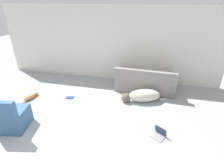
% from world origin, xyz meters
% --- Properties ---
extents(ground_plane, '(20.00, 20.00, 0.00)m').
position_xyz_m(ground_plane, '(0.00, 0.00, 0.00)').
color(ground_plane, '#999EA3').
extents(wall_back, '(7.74, 0.06, 2.53)m').
position_xyz_m(wall_back, '(0.00, 3.56, 1.26)').
color(wall_back, silver).
rests_on(wall_back, ground_plane).
extents(couch, '(1.91, 0.92, 0.80)m').
position_xyz_m(couch, '(1.44, 2.89, 0.27)').
color(couch, gray).
rests_on(couch, ground_plane).
extents(dog, '(1.35, 0.69, 0.36)m').
position_xyz_m(dog, '(1.41, 2.18, 0.17)').
color(dog, beige).
rests_on(dog, ground_plane).
extents(cat, '(0.28, 0.62, 0.13)m').
position_xyz_m(cat, '(-1.86, 1.57, 0.06)').
color(cat, '#BC7A47').
rests_on(cat, ground_plane).
extents(laptop_open, '(0.38, 0.37, 0.22)m').
position_xyz_m(laptop_open, '(1.88, 0.81, 0.07)').
color(laptop_open, gray).
rests_on(laptop_open, ground_plane).
extents(book_blue, '(0.25, 0.18, 0.02)m').
position_xyz_m(book_blue, '(-0.73, 1.86, 0.01)').
color(book_blue, '#28428E').
rests_on(book_blue, ground_plane).
extents(side_chair, '(0.69, 0.74, 0.86)m').
position_xyz_m(side_chair, '(-1.38, 0.32, 0.29)').
color(side_chair, '#385B84').
rests_on(side_chair, ground_plane).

